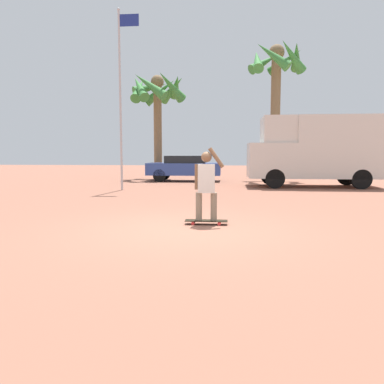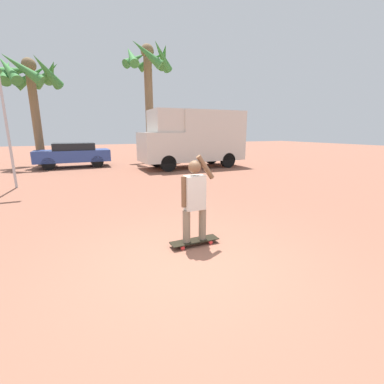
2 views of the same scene
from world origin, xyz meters
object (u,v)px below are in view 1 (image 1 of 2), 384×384
Objects in this scene: person_skateboarder at (206,182)px; flagpole at (121,91)px; skateboard at (206,221)px; palm_tree_center_background at (157,94)px; parked_car_blue at (184,167)px; palm_tree_near_van at (277,75)px; camper_van at (316,149)px.

flagpole is (-3.94, 7.39, 3.17)m from person_skateboarder.
palm_tree_center_background is at bearing 104.44° from skateboard.
skateboard is at bearing -81.45° from parked_car_blue.
palm_tree_center_background is at bearing 176.31° from palm_tree_near_van.
parked_car_blue is 0.52× the size of palm_tree_near_van.
parked_car_blue is at bearing 98.55° from skateboard.
flagpole is at bearing 118.10° from skateboard.
person_skateboarder is 0.25× the size of palm_tree_center_background.
parked_car_blue is 7.49m from palm_tree_near_van.
person_skateboarder is 0.21× the size of palm_tree_near_van.
camper_van is 7.19m from parked_car_blue.
skateboard is 12.85m from parked_car_blue.
palm_tree_near_van is at bearing 77.01° from person_skateboarder.
palm_tree_center_background is at bearing 149.77° from camper_van.
parked_car_blue is 0.64× the size of palm_tree_center_background.
skateboard is 9.30m from flagpole.
camper_van is (4.57, 9.72, 1.68)m from skateboard.
palm_tree_center_background is (-3.75, 14.57, 4.15)m from person_skateboarder.
camper_van is 1.47× the size of parked_car_blue.
camper_van is 0.80× the size of flagpole.
palm_tree_near_van is 1.23× the size of palm_tree_center_background.
skateboard is 15.85m from palm_tree_center_background.
palm_tree_near_van is at bearing 77.01° from skateboard.
skateboard is 0.13× the size of flagpole.
parked_car_blue is 5.06m from palm_tree_center_background.
palm_tree_center_background reaches higher than skateboard.
parked_car_blue is at bearing -45.59° from palm_tree_center_background.
person_skateboarder is (-0.00, -0.00, 0.86)m from skateboard.
camper_van reaches higher than person_skateboarder.
skateboard is 0.15× the size of palm_tree_center_background.
camper_van is at bearing 15.33° from flagpole.
palm_tree_near_van reaches higher than skateboard.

